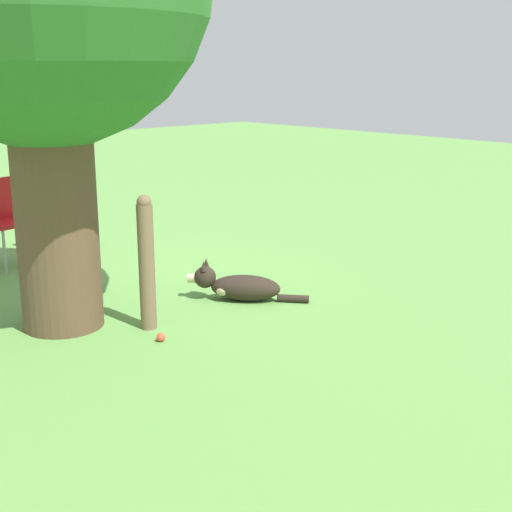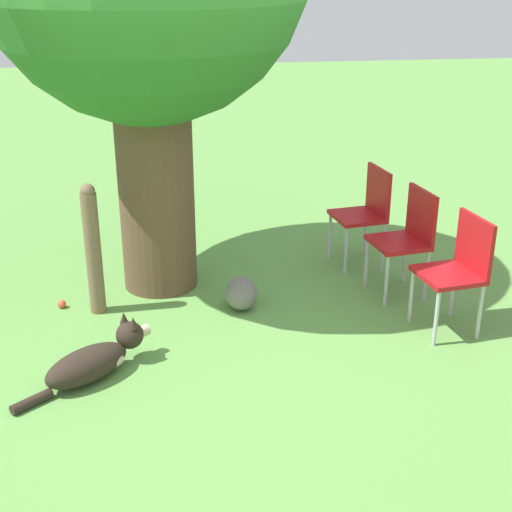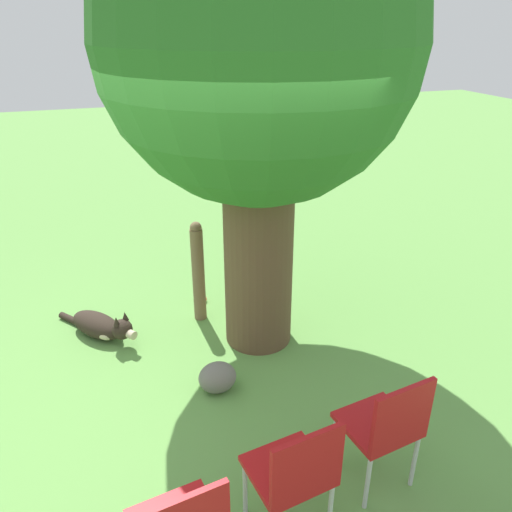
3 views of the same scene
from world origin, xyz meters
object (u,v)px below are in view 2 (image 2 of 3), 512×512
at_px(dog, 95,360).
at_px(tennis_ball, 62,304).
at_px(fence_post, 93,249).
at_px(red_chair_1, 408,234).
at_px(red_chair_0, 459,265).
at_px(red_chair_2, 366,209).

height_order(dog, tennis_ball, dog).
xyz_separation_m(fence_post, tennis_ball, (-0.30, 0.10, -0.50)).
relative_size(fence_post, tennis_ball, 15.68).
xyz_separation_m(red_chair_1, tennis_ball, (-2.84, 0.10, -0.49)).
relative_size(red_chair_0, tennis_ball, 13.19).
bearing_deg(red_chair_0, red_chair_2, -85.52).
distance_m(dog, fence_post, 1.07).
xyz_separation_m(red_chair_2, tennis_ball, (-2.68, -0.58, -0.49)).
xyz_separation_m(fence_post, red_chair_2, (2.38, 0.68, -0.01)).
bearing_deg(dog, red_chair_2, -3.22).
bearing_deg(tennis_ball, fence_post, -18.72).
distance_m(fence_post, tennis_ball, 0.59).
bearing_deg(red_chair_2, tennis_ball, 3.71).
distance_m(fence_post, red_chair_2, 2.48).
distance_m(red_chair_2, tennis_ball, 2.79).
bearing_deg(tennis_ball, red_chair_2, 12.10).
xyz_separation_m(dog, red_chair_0, (2.65, 0.30, 0.40)).
bearing_deg(tennis_ball, red_chair_1, -2.10).
xyz_separation_m(fence_post, red_chair_1, (2.54, -0.00, -0.01)).
bearing_deg(dog, red_chair_0, -32.09).
xyz_separation_m(red_chair_0, red_chair_2, (-0.31, 1.36, 0.00)).
distance_m(red_chair_1, tennis_ball, 2.88).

